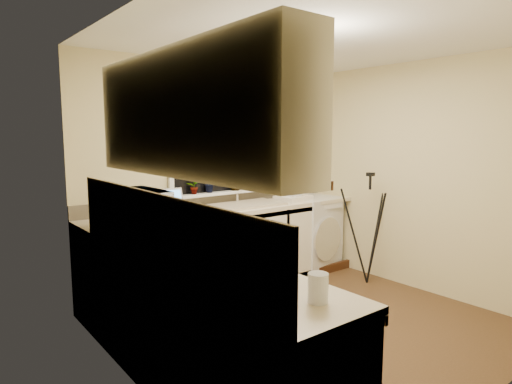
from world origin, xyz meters
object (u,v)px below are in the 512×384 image
(cup_left, at_px, (230,265))
(glass_jug, at_px, (318,288))
(plant_b, at_px, (210,182))
(soap_bottle_green, at_px, (273,176))
(microwave, at_px, (137,210))
(kettle, at_px, (182,229))
(plant_d, at_px, (257,178))
(plant_a, at_px, (194,182))
(dish_rack, at_px, (293,198))
(cup_back, at_px, (305,194))
(tripod, at_px, (369,228))
(plant_c, at_px, (235,180))
(soap_bottle_clear, at_px, (281,178))
(washing_machine, at_px, (308,233))
(steel_jar, at_px, (190,254))
(laptop, at_px, (171,209))

(cup_left, bearing_deg, glass_jug, -83.22)
(plant_b, distance_m, soap_bottle_green, 0.89)
(plant_b, bearing_deg, microwave, -150.26)
(kettle, bearing_deg, plant_d, 37.65)
(plant_a, height_order, plant_d, plant_a)
(dish_rack, bearing_deg, cup_back, 13.22)
(tripod, bearing_deg, plant_c, 130.68)
(soap_bottle_clear, xyz_separation_m, cup_back, (0.26, -0.14, -0.20))
(kettle, distance_m, glass_jug, 1.37)
(tripod, distance_m, cup_left, 2.84)
(plant_b, bearing_deg, soap_bottle_clear, -1.50)
(soap_bottle_green, distance_m, soap_bottle_clear, 0.12)
(tripod, bearing_deg, cup_left, -165.88)
(soap_bottle_clear, distance_m, cup_left, 2.99)
(washing_machine, relative_size, plant_b, 3.80)
(glass_jug, relative_size, plant_b, 0.59)
(steel_jar, distance_m, plant_a, 2.05)
(dish_rack, height_order, plant_c, plant_c)
(laptop, bearing_deg, cup_left, -106.86)
(soap_bottle_clear, bearing_deg, kettle, -148.05)
(plant_c, distance_m, cup_back, 0.98)
(kettle, distance_m, steel_jar, 0.48)
(kettle, bearing_deg, plant_c, 43.12)
(plant_c, bearing_deg, washing_machine, -9.74)
(cup_left, bearing_deg, washing_machine, 37.00)
(steel_jar, xyz_separation_m, plant_d, (1.91, 1.77, 0.21))
(steel_jar, relative_size, plant_a, 0.47)
(dish_rack, distance_m, cup_left, 2.81)
(plant_d, distance_m, cup_left, 2.77)
(washing_machine, bearing_deg, plant_c, 161.41)
(plant_b, bearing_deg, plant_a, -176.11)
(glass_jug, distance_m, plant_a, 2.83)
(laptop, height_order, plant_b, plant_b)
(soap_bottle_green, relative_size, cup_left, 2.35)
(kettle, height_order, plant_d, plant_d)
(plant_d, bearing_deg, soap_bottle_clear, -4.93)
(microwave, distance_m, plant_b, 1.28)
(washing_machine, bearing_deg, microwave, -178.51)
(microwave, distance_m, plant_d, 1.87)
(glass_jug, distance_m, soap_bottle_green, 3.35)
(plant_c, height_order, soap_bottle_clear, plant_c)
(washing_machine, height_order, cup_left, cup_left)
(plant_c, bearing_deg, cup_back, -8.77)
(kettle, bearing_deg, microwave, 93.20)
(kettle, relative_size, dish_rack, 0.55)
(washing_machine, bearing_deg, soap_bottle_clear, 143.46)
(steel_jar, height_order, plant_a, plant_a)
(plant_b, bearing_deg, kettle, -128.99)
(soap_bottle_green, relative_size, cup_back, 1.98)
(tripod, xyz_separation_m, microwave, (-2.56, 0.39, 0.43))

